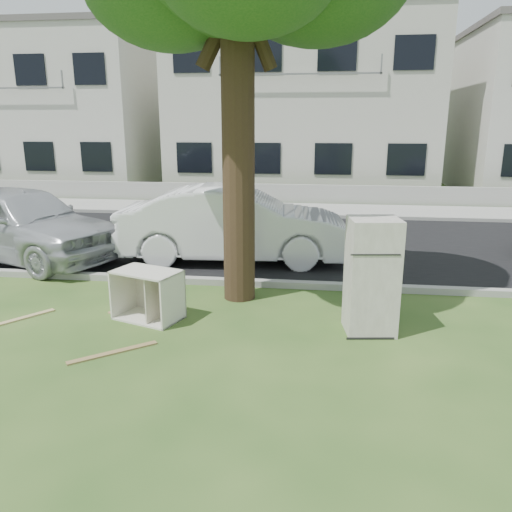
# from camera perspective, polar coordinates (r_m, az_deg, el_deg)

# --- Properties ---
(ground) EXTENTS (120.00, 120.00, 0.00)m
(ground) POSITION_cam_1_polar(r_m,az_deg,el_deg) (7.04, -1.02, -9.77)
(ground) COLOR #2B4E1B
(road) EXTENTS (120.00, 7.00, 0.01)m
(road) POSITION_cam_1_polar(r_m,az_deg,el_deg) (12.71, 2.94, 1.56)
(road) COLOR black
(road) RESTS_ON ground
(kerb_near) EXTENTS (120.00, 0.18, 0.12)m
(kerb_near) POSITION_cam_1_polar(r_m,az_deg,el_deg) (9.30, 1.19, -3.50)
(kerb_near) COLOR gray
(kerb_near) RESTS_ON ground
(kerb_far) EXTENTS (120.00, 0.18, 0.12)m
(kerb_far) POSITION_cam_1_polar(r_m,az_deg,el_deg) (16.17, 3.95, 4.43)
(kerb_far) COLOR gray
(kerb_far) RESTS_ON ground
(sidewalk) EXTENTS (120.00, 2.80, 0.01)m
(sidewalk) POSITION_cam_1_polar(r_m,az_deg,el_deg) (17.60, 4.25, 5.30)
(sidewalk) COLOR gray
(sidewalk) RESTS_ON ground
(low_wall) EXTENTS (120.00, 0.15, 0.70)m
(low_wall) POSITION_cam_1_polar(r_m,az_deg,el_deg) (19.13, 4.55, 7.12)
(low_wall) COLOR gray
(low_wall) RESTS_ON ground
(townhouse_left) EXTENTS (10.20, 8.16, 7.04)m
(townhouse_left) POSITION_cam_1_polar(r_m,az_deg,el_deg) (27.12, -21.89, 15.16)
(townhouse_left) COLOR beige
(townhouse_left) RESTS_ON ground
(townhouse_center) EXTENTS (11.22, 8.16, 7.44)m
(townhouse_center) POSITION_cam_1_polar(r_m,az_deg,el_deg) (23.86, 5.37, 16.77)
(townhouse_center) COLOR #B7B5A7
(townhouse_center) RESTS_ON ground
(fridge) EXTENTS (0.77, 0.73, 1.67)m
(fridge) POSITION_cam_1_polar(r_m,az_deg,el_deg) (7.29, 13.07, -2.26)
(fridge) COLOR beige
(fridge) RESTS_ON ground
(cabinet) EXTENTS (1.14, 0.91, 0.77)m
(cabinet) POSITION_cam_1_polar(r_m,az_deg,el_deg) (7.87, -12.27, -4.36)
(cabinet) COLOR silver
(cabinet) RESTS_ON ground
(plank_a) EXTENTS (0.98, 0.84, 0.02)m
(plank_a) POSITION_cam_1_polar(r_m,az_deg,el_deg) (6.97, -16.00, -10.56)
(plank_a) COLOR olive
(plank_a) RESTS_ON ground
(plank_b) EXTENTS (0.79, 0.47, 0.02)m
(plank_b) POSITION_cam_1_polar(r_m,az_deg,el_deg) (8.08, -14.44, -6.84)
(plank_b) COLOR tan
(plank_b) RESTS_ON ground
(plank_c) EXTENTS (0.60, 0.78, 0.02)m
(plank_c) POSITION_cam_1_polar(r_m,az_deg,el_deg) (8.63, -24.79, -6.37)
(plank_c) COLOR tan
(plank_c) RESTS_ON ground
(car_center) EXTENTS (5.07, 2.09, 1.63)m
(car_center) POSITION_cam_1_polar(r_m,az_deg,el_deg) (10.87, -2.42, 3.65)
(car_center) COLOR silver
(car_center) RESTS_ON ground
(car_left) EXTENTS (5.27, 3.52, 1.67)m
(car_left) POSITION_cam_1_polar(r_m,az_deg,el_deg) (12.12, -25.41, 3.48)
(car_left) COLOR #B0B3B8
(car_left) RESTS_ON ground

